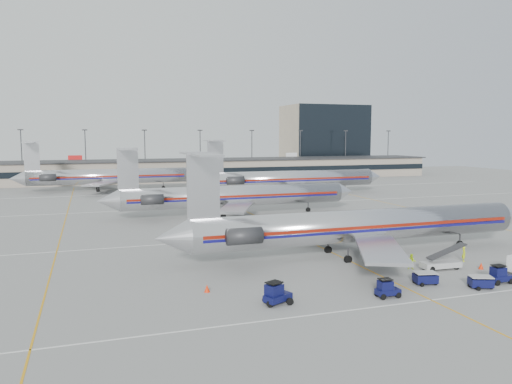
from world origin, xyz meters
name	(u,v)px	position (x,y,z in m)	size (l,w,h in m)	color
ground	(330,252)	(0.00, 0.00, 0.00)	(260.00, 260.00, 0.00)	gray
apron_markings	(296,235)	(0.00, 10.00, 0.01)	(160.00, 0.15, 0.02)	silver
terminal	(181,170)	(0.00, 97.97, 3.16)	(162.00, 17.00, 6.25)	gray
light_mast_row	(173,150)	(0.00, 112.00, 8.58)	(163.60, 0.40, 15.28)	#38383D
distant_building	(324,138)	(62.00, 128.00, 12.50)	(30.00, 20.00, 25.00)	tan
jet_foreground	(354,226)	(1.48, -2.72, 3.44)	(45.24, 26.64, 11.84)	silver
jet_second_row	(231,196)	(-3.83, 28.85, 3.36)	(44.26, 26.06, 11.59)	silver
jet_third_row	(289,179)	(16.54, 53.11, 3.65)	(45.96, 28.27, 12.57)	silver
jet_back_row	(106,176)	(-22.30, 75.39, 3.52)	(44.32, 27.26, 12.12)	silver
tug_left	(276,294)	(-12.37, -14.95, 0.85)	(2.55, 2.02, 1.86)	#0A0C3A
tug_center	(387,289)	(-3.10, -16.28, 0.74)	(2.01, 1.06, 1.61)	#0A0C3A
tug_right	(499,275)	(8.82, -16.12, 0.78)	(2.12, 1.13, 1.72)	#0A0C3A
cart_inner	(425,278)	(2.31, -14.17, 0.59)	(2.21, 1.74, 1.11)	#0A0C3A
cart_outer	(481,282)	(6.19, -16.70, 0.57)	(2.23, 1.89, 1.08)	#0A0C3A
belt_loader	(441,263)	(7.10, -10.39, 0.68)	(4.81, 1.66, 2.53)	#A6A6A6
ramp_worker_near	(464,254)	(11.47, -8.55, 0.81)	(0.59, 0.39, 1.63)	#D6F116
ramp_worker_far	(412,262)	(4.24, -9.50, 0.79)	(0.77, 0.60, 1.58)	#B8E115
cone_right	(481,266)	(10.94, -11.61, 0.34)	(0.49, 0.49, 0.67)	red
cone_left	(207,288)	(-16.87, -10.12, 0.34)	(0.49, 0.49, 0.67)	red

